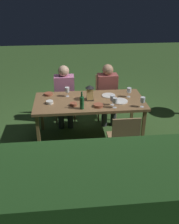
% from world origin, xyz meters
% --- Properties ---
extents(ground_plane, '(16.00, 16.00, 0.00)m').
position_xyz_m(ground_plane, '(0.00, 0.00, 0.00)').
color(ground_plane, '#385B28').
extents(dining_table, '(1.86, 0.88, 0.74)m').
position_xyz_m(dining_table, '(0.00, 0.00, 0.68)').
color(dining_table, olive).
rests_on(dining_table, ground).
extents(chair_side_left_a, '(0.42, 0.40, 0.87)m').
position_xyz_m(chair_side_left_a, '(-0.42, -0.83, 0.49)').
color(chair_side_left_a, '#9E7A51').
rests_on(chair_side_left_a, ground).
extents(person_in_rust, '(0.38, 0.47, 1.15)m').
position_xyz_m(person_in_rust, '(-0.42, -0.64, 0.64)').
color(person_in_rust, '#9E4C47').
rests_on(person_in_rust, ground).
extents(chair_side_left_b, '(0.42, 0.40, 0.87)m').
position_xyz_m(chair_side_left_b, '(0.42, -0.83, 0.49)').
color(chair_side_left_b, '#9E7A51').
rests_on(chair_side_left_b, ground).
extents(person_in_pink, '(0.38, 0.47, 1.15)m').
position_xyz_m(person_in_pink, '(0.42, -0.64, 0.64)').
color(person_in_pink, '#C675A3').
rests_on(person_in_pink, ground).
extents(chair_side_right_a, '(0.42, 0.40, 0.87)m').
position_xyz_m(chair_side_right_a, '(-0.42, 0.83, 0.49)').
color(chair_side_right_a, '#9E7A51').
rests_on(chair_side_right_a, ground).
extents(lantern_centerpiece, '(0.15, 0.15, 0.27)m').
position_xyz_m(lantern_centerpiece, '(-0.01, -0.02, 0.89)').
color(lantern_centerpiece, black).
rests_on(lantern_centerpiece, dining_table).
extents(green_bottle_on_table, '(0.07, 0.07, 0.29)m').
position_xyz_m(green_bottle_on_table, '(0.15, 0.31, 0.85)').
color(green_bottle_on_table, '#1E5B2D').
rests_on(green_bottle_on_table, dining_table).
extents(wine_glass_a, '(0.08, 0.08, 0.17)m').
position_xyz_m(wine_glass_a, '(-0.81, 0.34, 0.86)').
color(wine_glass_a, silver).
rests_on(wine_glass_a, dining_table).
extents(wine_glass_b, '(0.08, 0.08, 0.17)m').
position_xyz_m(wine_glass_b, '(-0.37, 0.32, 0.86)').
color(wine_glass_b, silver).
rests_on(wine_glass_b, dining_table).
extents(wine_glass_c, '(0.08, 0.08, 0.17)m').
position_xyz_m(wine_glass_c, '(-0.35, 0.22, 0.86)').
color(wine_glass_c, silver).
rests_on(wine_glass_c, dining_table).
extents(wine_glass_d, '(0.08, 0.08, 0.17)m').
position_xyz_m(wine_glass_d, '(-0.70, -0.08, 0.86)').
color(wine_glass_d, silver).
rests_on(wine_glass_d, dining_table).
extents(wine_glass_e, '(0.08, 0.08, 0.17)m').
position_xyz_m(wine_glass_e, '(0.37, -0.21, 0.86)').
color(wine_glass_e, silver).
rests_on(wine_glass_e, dining_table).
extents(plate_a, '(0.24, 0.24, 0.01)m').
position_xyz_m(plate_a, '(-0.35, -0.16, 0.75)').
color(plate_a, silver).
rests_on(plate_a, dining_table).
extents(plate_b, '(0.26, 0.26, 0.01)m').
position_xyz_m(plate_b, '(-0.50, 0.10, 0.75)').
color(plate_b, white).
rests_on(plate_b, dining_table).
extents(bowl_olives, '(0.12, 0.12, 0.05)m').
position_xyz_m(bowl_olives, '(0.67, 0.06, 0.76)').
color(bowl_olives, silver).
rests_on(bowl_olives, dining_table).
extents(bowl_bread, '(0.15, 0.15, 0.04)m').
position_xyz_m(bowl_bread, '(0.70, -0.30, 0.76)').
color(bowl_bread, '#9E5138').
rests_on(bowl_bread, dining_table).
extents(bowl_salad, '(0.15, 0.15, 0.04)m').
position_xyz_m(bowl_salad, '(-0.12, 0.26, 0.76)').
color(bowl_salad, '#9E5138').
rests_on(bowl_salad, dining_table).
extents(bowl_dip, '(0.11, 0.11, 0.05)m').
position_xyz_m(bowl_dip, '(0.28, 0.18, 0.76)').
color(bowl_dip, '#9E5138').
rests_on(bowl_dip, dining_table).
extents(hedge_backdrop, '(4.45, 0.85, 1.15)m').
position_xyz_m(hedge_backdrop, '(0.00, 2.24, 0.57)').
color(hedge_backdrop, '#234C1E').
rests_on(hedge_backdrop, ground).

